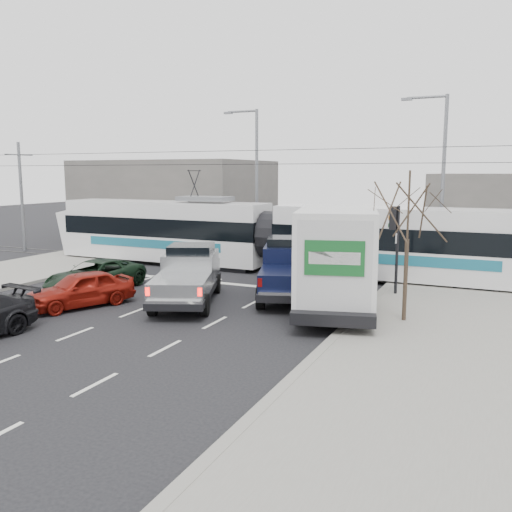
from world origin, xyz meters
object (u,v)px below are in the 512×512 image
at_px(street_lamp_far, 254,172).
at_px(navy_pickup, 288,269).
at_px(red_car, 81,289).
at_px(street_lamp_near, 440,172).
at_px(tram, 272,236).
at_px(green_car, 95,276).
at_px(box_truck, 337,260).
at_px(bare_tree, 408,212).
at_px(silver_pickup, 189,274).
at_px(traffic_signal, 395,231).

relative_size(street_lamp_far, navy_pickup, 1.50).
bearing_deg(red_car, street_lamp_far, 114.71).
height_order(street_lamp_near, red_car, street_lamp_near).
relative_size(tram, green_car, 5.38).
xyz_separation_m(street_lamp_far, box_truck, (9.17, -12.63, -3.22)).
bearing_deg(red_car, street_lamp_near, 75.39).
bearing_deg(green_car, bare_tree, 4.00).
height_order(street_lamp_near, green_car, street_lamp_near).
xyz_separation_m(street_lamp_near, silver_pickup, (-8.09, -11.64, -4.04)).
distance_m(street_lamp_near, red_car, 18.65).
bearing_deg(tram, bare_tree, -42.39).
bearing_deg(navy_pickup, silver_pickup, -163.54).
bearing_deg(tram, street_lamp_near, 29.23).
bearing_deg(box_truck, bare_tree, -32.82).
distance_m(bare_tree, silver_pickup, 8.81).
bearing_deg(navy_pickup, box_truck, -48.17).
distance_m(tram, box_truck, 8.29).
height_order(street_lamp_far, silver_pickup, street_lamp_far).
height_order(tram, silver_pickup, tram).
distance_m(street_lamp_near, box_truck, 11.35).
bearing_deg(silver_pickup, tram, 64.20).
distance_m(street_lamp_far, box_truck, 15.94).
relative_size(silver_pickup, green_car, 1.33).
xyz_separation_m(traffic_signal, tram, (-6.79, 3.24, -0.91)).
bearing_deg(red_car, tram, 93.53).
height_order(traffic_signal, box_truck, box_truck).
height_order(silver_pickup, box_truck, box_truck).
bearing_deg(traffic_signal, green_car, -160.88).
bearing_deg(green_car, navy_pickup, 19.83).
distance_m(tram, green_car, 9.10).
bearing_deg(tram, silver_pickup, -93.51).
bearing_deg(silver_pickup, box_truck, -12.31).
distance_m(street_lamp_near, silver_pickup, 14.74).
height_order(street_lamp_near, silver_pickup, street_lamp_near).
relative_size(bare_tree, red_car, 1.25).
distance_m(bare_tree, street_lamp_near, 11.58).
bearing_deg(bare_tree, street_lamp_near, 91.42).
bearing_deg(silver_pickup, street_lamp_far, 81.81).
distance_m(tram, navy_pickup, 5.81).
bearing_deg(bare_tree, navy_pickup, 156.15).
relative_size(traffic_signal, tram, 0.14).
bearing_deg(box_truck, tram, 115.38).
height_order(silver_pickup, red_car, silver_pickup).
height_order(box_truck, navy_pickup, box_truck).
relative_size(traffic_signal, box_truck, 0.45).
distance_m(silver_pickup, box_truck, 5.91).
distance_m(silver_pickup, red_car, 4.12).
bearing_deg(street_lamp_near, street_lamp_far, 170.13).
xyz_separation_m(tram, green_car, (-5.17, -7.39, -1.18)).
relative_size(navy_pickup, red_car, 1.50).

